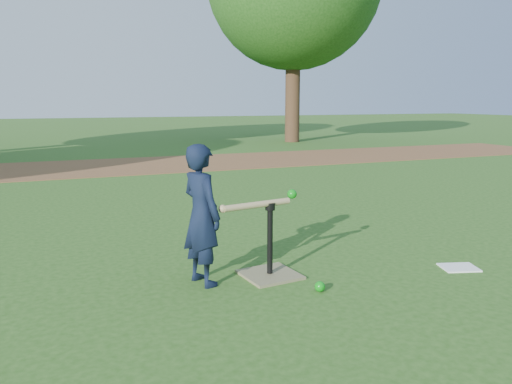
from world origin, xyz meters
name	(u,v)px	position (x,y,z in m)	size (l,w,h in m)	color
ground	(225,280)	(0.00, 0.00, 0.00)	(80.00, 80.00, 0.00)	#285116
dirt_strip	(115,166)	(0.00, 7.50, 0.01)	(24.00, 3.00, 0.01)	brown
child	(202,215)	(-0.18, 0.01, 0.55)	(0.40, 0.26, 1.10)	black
wiffle_ball_ground	(320,286)	(0.59, -0.50, 0.04)	(0.08, 0.08, 0.08)	#0C8712
clipboard	(459,267)	(1.96, -0.48, 0.01)	(0.30, 0.23, 0.01)	white
batting_tee	(270,263)	(0.37, -0.04, 0.11)	(0.48, 0.48, 0.61)	olive
swing_action	(261,203)	(0.30, -0.04, 0.62)	(0.73, 0.22, 0.12)	tan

